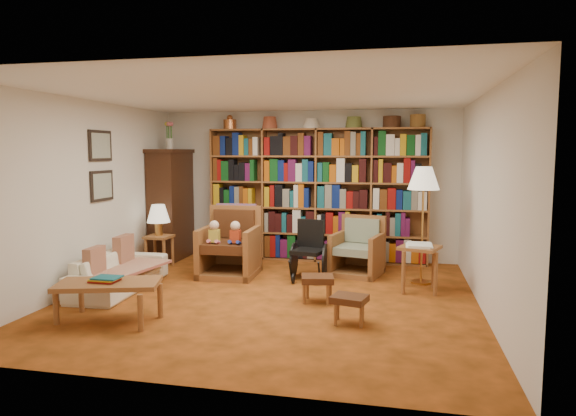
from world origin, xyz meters
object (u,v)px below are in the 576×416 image
(sofa, at_px, (119,272))
(wheelchair, at_px, (309,252))
(footstool_b, at_px, (349,301))
(side_table_lamp, at_px, (159,244))
(side_table_papers, at_px, (419,254))
(floor_lamp, at_px, (424,183))
(footstool_a, at_px, (317,281))
(coffee_table, at_px, (108,286))
(armchair_sage, at_px, (357,252))
(armchair_leather, at_px, (232,246))

(sofa, height_order, wheelchair, wheelchair)
(wheelchair, distance_m, footstool_b, 1.99)
(side_table_lamp, bearing_deg, side_table_papers, -8.51)
(wheelchair, height_order, floor_lamp, floor_lamp)
(footstool_a, bearing_deg, floor_lamp, 43.24)
(footstool_a, distance_m, footstool_b, 0.84)
(footstool_b, bearing_deg, footstool_a, 122.63)
(sofa, distance_m, floor_lamp, 4.25)
(floor_lamp, height_order, side_table_papers, floor_lamp)
(wheelchair, xyz_separation_m, footstool_a, (0.30, -1.13, -0.12))
(floor_lamp, xyz_separation_m, footstool_b, (-0.81, -1.90, -1.15))
(sofa, bearing_deg, coffee_table, -156.75)
(footstool_a, bearing_deg, armchair_sage, 77.57)
(armchair_leather, bearing_deg, footstool_b, -44.06)
(armchair_leather, distance_m, side_table_papers, 2.73)
(wheelchair, bearing_deg, footstool_b, -67.78)
(armchair_leather, xyz_separation_m, footstool_a, (1.48, -1.16, -0.15))
(sofa, distance_m, side_table_lamp, 1.37)
(footstool_b, bearing_deg, floor_lamp, 66.81)
(armchair_sage, distance_m, wheelchair, 0.81)
(coffee_table, bearing_deg, side_table_lamp, 104.65)
(armchair_leather, relative_size, coffee_table, 0.88)
(armchair_sage, bearing_deg, side_table_lamp, -175.55)
(armchair_sage, bearing_deg, floor_lamp, -24.48)
(footstool_b, bearing_deg, side_table_papers, 62.58)
(side_table_lamp, relative_size, armchair_leather, 0.49)
(side_table_lamp, xyz_separation_m, footstool_a, (2.74, -1.36, -0.11))
(footstool_a, xyz_separation_m, coffee_table, (-2.08, -1.17, 0.11))
(armchair_leather, xyz_separation_m, wheelchair, (1.18, -0.03, -0.03))
(footstool_a, bearing_deg, armchair_leather, 141.83)
(sofa, xyz_separation_m, armchair_sage, (3.00, 1.60, 0.08))
(side_table_lamp, height_order, coffee_table, side_table_lamp)
(wheelchair, bearing_deg, armchair_leather, 178.47)
(sofa, relative_size, side_table_lamp, 3.30)
(sofa, bearing_deg, floor_lamp, -75.48)
(coffee_table, bearing_deg, armchair_leather, 75.46)
(armchair_sage, bearing_deg, sofa, -151.86)
(armchair_sage, height_order, footstool_a, armchair_sage)
(armchair_leather, distance_m, floor_lamp, 2.91)
(armchair_sage, height_order, footstool_b, armchair_sage)
(sofa, height_order, side_table_lamp, side_table_lamp)
(floor_lamp, bearing_deg, side_table_papers, -96.28)
(footstool_a, bearing_deg, coffee_table, -150.64)
(wheelchair, xyz_separation_m, side_table_papers, (1.52, -0.36, 0.11))
(armchair_leather, xyz_separation_m, side_table_papers, (2.70, -0.39, 0.08))
(armchair_leather, bearing_deg, coffee_table, -104.54)
(footstool_b, bearing_deg, coffee_table, -169.62)
(wheelchair, bearing_deg, armchair_sage, 36.11)
(side_table_papers, distance_m, footstool_a, 1.46)
(armchair_leather, height_order, coffee_table, armchair_leather)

